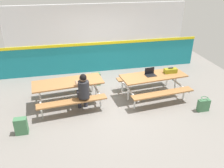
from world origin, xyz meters
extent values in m
cube|color=gray|center=(0.00, 0.00, -0.01)|extent=(10.00, 10.00, 0.02)
cube|color=teal|center=(0.00, 2.39, 0.55)|extent=(8.00, 0.12, 1.10)
cube|color=yellow|center=(0.00, 2.33, 1.15)|extent=(8.00, 0.03, 0.10)
cube|color=silver|center=(0.00, 2.39, 1.90)|extent=(6.72, 0.12, 1.40)
cube|color=#9E6B3D|center=(-1.31, 0.06, 0.72)|extent=(2.09, 0.96, 0.04)
cube|color=#9E6B3D|center=(-1.24, -0.57, 0.43)|extent=(1.94, 0.48, 0.04)
cube|color=#9E6B3D|center=(-1.38, 0.69, 0.43)|extent=(1.94, 0.48, 0.04)
cube|color=white|center=(-2.14, -0.03, 0.35)|extent=(0.04, 0.04, 0.70)
cube|color=white|center=(-2.14, -0.03, 0.39)|extent=(0.20, 1.55, 0.04)
cube|color=white|center=(-2.08, -0.53, 0.21)|extent=(0.04, 0.04, 0.41)
cube|color=white|center=(-2.19, 0.48, 0.21)|extent=(0.04, 0.04, 0.41)
cube|color=white|center=(-0.48, 0.15, 0.35)|extent=(0.04, 0.04, 0.70)
cube|color=white|center=(-0.48, 0.15, 0.39)|extent=(0.20, 1.55, 0.04)
cube|color=white|center=(-0.43, -0.36, 0.21)|extent=(0.04, 0.04, 0.41)
cube|color=white|center=(-0.53, 0.65, 0.21)|extent=(0.04, 0.04, 0.41)
cube|color=#9E6B3D|center=(1.31, -0.03, 0.72)|extent=(2.09, 0.96, 0.04)
cube|color=#9E6B3D|center=(1.38, -0.66, 0.43)|extent=(1.94, 0.48, 0.04)
cube|color=#9E6B3D|center=(1.24, 0.60, 0.43)|extent=(1.94, 0.48, 0.04)
cube|color=white|center=(0.48, -0.12, 0.35)|extent=(0.04, 0.04, 0.70)
cube|color=white|center=(0.48, -0.12, 0.39)|extent=(0.20, 1.55, 0.04)
cube|color=white|center=(0.53, -0.62, 0.21)|extent=(0.04, 0.04, 0.41)
cube|color=white|center=(0.43, 0.39, 0.21)|extent=(0.04, 0.04, 0.41)
cube|color=white|center=(2.14, 0.06, 0.35)|extent=(0.04, 0.04, 0.70)
cube|color=white|center=(2.14, 0.06, 0.39)|extent=(0.20, 1.55, 0.04)
cube|color=white|center=(2.19, -0.45, 0.21)|extent=(0.04, 0.04, 0.41)
cube|color=white|center=(2.08, 0.56, 0.21)|extent=(0.04, 0.04, 0.41)
cylinder|color=#2D2D38|center=(-1.03, -0.23, 0.23)|extent=(0.11, 0.11, 0.45)
cylinder|color=#2D2D38|center=(-0.85, -0.21, 0.23)|extent=(0.11, 0.11, 0.45)
cube|color=#2D2D38|center=(-0.92, -0.37, 0.51)|extent=(0.34, 0.41, 0.12)
cylinder|color=#26262B|center=(-0.91, -0.54, 0.75)|extent=(0.30, 0.30, 0.48)
cylinder|color=#A57A5B|center=(-1.07, -0.35, 0.85)|extent=(0.11, 0.31, 0.08)
cylinder|color=#A57A5B|center=(-0.79, -0.32, 0.85)|extent=(0.11, 0.31, 0.08)
sphere|color=#A57A5B|center=(-0.91, -0.52, 1.08)|extent=(0.20, 0.20, 0.20)
sphere|color=black|center=(-0.90, -0.55, 1.11)|extent=(0.18, 0.18, 0.18)
cube|color=black|center=(1.21, -0.04, 0.75)|extent=(0.34, 0.25, 0.01)
cube|color=black|center=(1.20, 0.06, 0.86)|extent=(0.32, 0.04, 0.21)
cube|color=olive|center=(1.89, 0.03, 0.81)|extent=(0.40, 0.18, 0.14)
cube|color=black|center=(1.89, 0.03, 0.91)|extent=(0.16, 0.02, 0.02)
cube|color=#3F724C|center=(-2.54, -1.14, 0.22)|extent=(0.30, 0.18, 0.44)
cube|color=#3F724C|center=(-2.54, -1.03, 0.15)|extent=(0.21, 0.04, 0.19)
cube|color=#3F724C|center=(2.43, -1.16, 0.18)|extent=(0.34, 0.14, 0.36)
torus|color=#3F724C|center=(2.43, -1.16, 0.42)|extent=(0.21, 0.21, 0.02)
cube|color=#3F724C|center=(-0.33, 1.16, 0.22)|extent=(0.30, 0.18, 0.44)
cube|color=#3F724C|center=(-0.33, 1.27, 0.15)|extent=(0.21, 0.04, 0.19)
camera|label=1|loc=(-1.32, -6.07, 3.65)|focal=36.66mm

